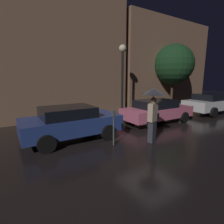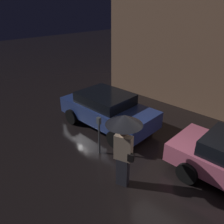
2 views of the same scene
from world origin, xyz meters
name	(u,v)px [view 1 (image 1 of 2)]	position (x,y,z in m)	size (l,w,h in m)	color
ground_plane	(153,134)	(0.00, 0.00, 0.00)	(60.00, 60.00, 0.00)	black
building_facade_left	(57,36)	(-2.24, 6.50, 5.13)	(8.71, 3.00, 10.26)	#8C664C
building_facade_right	(160,65)	(7.29, 6.50, 3.72)	(9.54, 3.00, 7.45)	#8C664C
parked_car_blue	(71,122)	(-3.33, 1.37, 0.73)	(3.93, 2.01, 1.37)	navy
parked_car_pink	(157,110)	(1.75, 1.48, 0.69)	(4.20, 1.92, 1.30)	#DB6684
parked_car_white	(212,103)	(7.20, 1.29, 0.77)	(4.72, 2.00, 1.42)	silver
pedestrian_with_umbrella	(153,103)	(-0.75, -0.66, 1.58)	(0.92, 0.92, 2.14)	#383842
parking_meter	(114,124)	(-2.22, -0.14, 0.82)	(0.12, 0.10, 1.34)	#4C5154
street_lamp_near	(122,65)	(0.88, 3.68, 3.28)	(0.46, 0.46, 4.51)	black
street_tree	(174,64)	(6.41, 4.28, 3.60)	(3.19, 3.19, 5.20)	#473323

